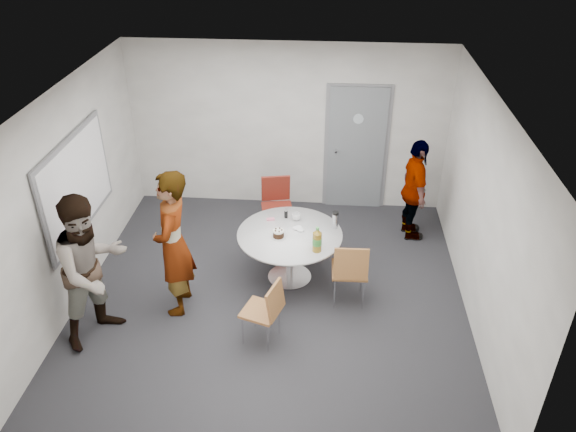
# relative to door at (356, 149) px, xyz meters

# --- Properties ---
(floor) EXTENTS (5.00, 5.00, 0.00)m
(floor) POSITION_rel_door_xyz_m (-1.10, -2.48, -1.03)
(floor) COLOR black
(floor) RESTS_ON ground
(ceiling) EXTENTS (5.00, 5.00, 0.00)m
(ceiling) POSITION_rel_door_xyz_m (-1.10, -2.48, 1.67)
(ceiling) COLOR silver
(ceiling) RESTS_ON wall_back
(wall_back) EXTENTS (5.00, 0.00, 5.00)m
(wall_back) POSITION_rel_door_xyz_m (-1.10, 0.02, 0.32)
(wall_back) COLOR #B1AEA8
(wall_back) RESTS_ON floor
(wall_left) EXTENTS (0.00, 5.00, 5.00)m
(wall_left) POSITION_rel_door_xyz_m (-3.60, -2.48, 0.32)
(wall_left) COLOR #B1AEA8
(wall_left) RESTS_ON floor
(wall_right) EXTENTS (0.00, 5.00, 5.00)m
(wall_right) POSITION_rel_door_xyz_m (1.40, -2.48, 0.32)
(wall_right) COLOR #B1AEA8
(wall_right) RESTS_ON floor
(wall_front) EXTENTS (5.00, 0.00, 5.00)m
(wall_front) POSITION_rel_door_xyz_m (-1.10, -4.98, 0.32)
(wall_front) COLOR #B1AEA8
(wall_front) RESTS_ON floor
(door) EXTENTS (1.02, 0.17, 2.12)m
(door) POSITION_rel_door_xyz_m (0.00, 0.00, 0.00)
(door) COLOR slate
(door) RESTS_ON wall_back
(whiteboard) EXTENTS (0.04, 1.90, 1.25)m
(whiteboard) POSITION_rel_door_xyz_m (-3.56, -2.28, 0.42)
(whiteboard) COLOR slate
(whiteboard) RESTS_ON wall_left
(table) EXTENTS (1.39, 1.39, 1.07)m
(table) POSITION_rel_door_xyz_m (-0.87, -2.10, -0.39)
(table) COLOR silver
(table) RESTS_ON floor
(chair_near_left) EXTENTS (0.54, 0.51, 0.84)m
(chair_near_left) POSITION_rel_door_xyz_m (-1.07, -3.33, -0.52)
(chair_near_left) COLOR brown
(chair_near_left) RESTS_ON floor
(chair_near_right) EXTENTS (0.45, 0.49, 0.93)m
(chair_near_right) POSITION_rel_door_xyz_m (-0.11, -2.58, -0.46)
(chair_near_right) COLOR brown
(chair_near_right) RESTS_ON floor
(chair_far) EXTENTS (0.53, 0.56, 0.94)m
(chair_far) POSITION_rel_door_xyz_m (-1.19, -0.99, -0.45)
(chair_far) COLOR maroon
(chair_far) RESTS_ON floor
(person_main) EXTENTS (0.49, 0.72, 1.92)m
(person_main) POSITION_rel_door_xyz_m (-2.25, -2.79, -0.07)
(person_main) COLOR #A5C6EA
(person_main) RESTS_ON floor
(person_left) EXTENTS (1.10, 1.16, 1.89)m
(person_left) POSITION_rel_door_xyz_m (-3.05, -3.34, -0.08)
(person_left) COLOR white
(person_left) RESTS_ON floor
(person_right) EXTENTS (0.50, 0.97, 1.58)m
(person_right) POSITION_rel_door_xyz_m (0.85, -0.88, -0.24)
(person_right) COLOR black
(person_right) RESTS_ON floor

